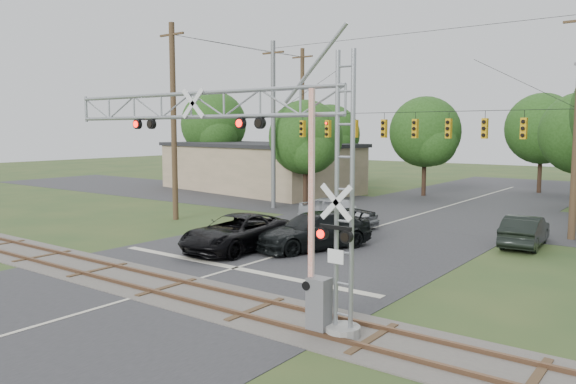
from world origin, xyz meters
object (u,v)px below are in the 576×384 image
Objects in this scene: crossing_gantry at (243,158)px; sedan_silver at (338,212)px; pickup_black at (237,233)px; car_dark at (313,231)px; commercial_building at (258,167)px; traffic_signal_span at (413,126)px.

sedan_silver is at bearing 111.58° from crossing_gantry.
pickup_black is 1.19× the size of sedan_silver.
commercial_building is at bearing 157.11° from car_dark.
traffic_signal_span reaches higher than sedan_silver.
car_dark reaches higher than pickup_black.
car_dark is 6.33m from sedan_silver.
pickup_black is at bearing 133.38° from crossing_gantry.
crossing_gantry reaches higher than commercial_building.
traffic_signal_span is at bearing 108.71° from car_dark.
sedan_silver is at bearing 133.26° from car_dark.
crossing_gantry is 10.22m from car_dark.
traffic_signal_span reaches higher than car_dark.
crossing_gantry is 2.38× the size of sedan_silver.
commercial_building reaches higher than sedan_silver.
car_dark is (2.62, 2.36, 0.02)m from pickup_black.
pickup_black is 8.25m from sedan_silver.
pickup_black is (-6.10, 6.46, -3.84)m from crossing_gantry.
traffic_signal_span is at bearing -14.42° from commercial_building.
pickup_black is at bearing -173.50° from sedan_silver.
pickup_black is 1.02× the size of car_dark.
crossing_gantry is 9.68m from pickup_black.
car_dark is 1.17× the size of sedan_silver.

